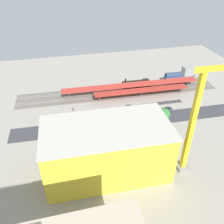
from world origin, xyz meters
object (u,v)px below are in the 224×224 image
street_tree_2 (164,114)px  parked_car_5 (98,119)px  box_truck_0 (93,139)px  street_tree_3 (102,120)px  parked_car_0 (168,110)px  box_truck_1 (139,130)px  construction_building (107,150)px  street_tree_1 (118,120)px  parked_car_1 (156,111)px  parked_car_2 (142,113)px  platform_canopy_near (141,90)px  parked_car_3 (127,115)px  tower_crane (201,114)px  parked_car_4 (114,118)px  platform_canopy_far (131,85)px  passenger_coach (179,77)px  street_tree_0 (139,118)px  traffic_light (73,113)px  locomotive (137,84)px

street_tree_2 → parked_car_5: bearing=-19.5°
box_truck_0 → street_tree_3: bearing=-126.5°
parked_car_0 → box_truck_1: bearing=35.5°
box_truck_0 → box_truck_1: 18.10m
construction_building → street_tree_1: bearing=-112.7°
parked_car_1 → parked_car_2: size_ratio=1.00×
construction_building → box_truck_1: bearing=-135.3°
platform_canopy_near → street_tree_2: bearing=92.7°
parked_car_3 → street_tree_2: size_ratio=0.57×
tower_crane → box_truck_0: size_ratio=4.37×
tower_crane → parked_car_4: bearing=-61.6°
tower_crane → street_tree_1: (17.16, -24.58, -16.53)m
box_truck_1 → parked_car_0: bearing=-144.5°
platform_canopy_far → parked_car_5: (20.61, 20.95, -3.15)m
platform_canopy_far → parked_car_0: 23.45m
platform_canopy_far → parked_car_1: platform_canopy_far is taller
passenger_coach → street_tree_0: 48.09m
parked_car_3 → traffic_light: 22.66m
parked_car_2 → locomotive: bearing=-103.6°
parked_car_3 → box_truck_1: size_ratio=0.46×
box_truck_0 → parked_car_1: bearing=-155.4°
parked_car_2 → parked_car_5: 19.24m
platform_canopy_near → street_tree_0: street_tree_0 is taller
platform_canopy_near → parked_car_3: size_ratio=10.18×
platform_canopy_far → traffic_light: (30.43, 20.05, 0.79)m
platform_canopy_near → street_tree_3: size_ratio=5.36×
platform_canopy_near → street_tree_1: 28.12m
parked_car_3 → platform_canopy_near: bearing=-128.4°
parked_car_3 → box_truck_1: (-1.42, 12.51, 0.91)m
box_truck_1 → platform_canopy_far: bearing=-101.5°
locomotive → passenger_coach: bearing=-180.0°
street_tree_1 → street_tree_3: size_ratio=0.78×
street_tree_2 → parked_car_4: bearing=-24.7°
tower_crane → platform_canopy_near: bearing=-90.0°
parked_car_1 → tower_crane: tower_crane is taller
tower_crane → traffic_light: size_ratio=4.93×
platform_canopy_near → box_truck_0: 39.54m
platform_canopy_far → parked_car_2: bearing=86.1°
locomotive → street_tree_0: street_tree_0 is taller
tower_crane → street_tree_2: (-1.05, -23.40, -15.86)m
parked_car_4 → box_truck_1: size_ratio=0.45×
parked_car_0 → traffic_light: (41.17, -0.55, 3.96)m
box_truck_0 → traffic_light: traffic_light is taller
locomotive → passenger_coach: 23.57m
parked_car_3 → parked_car_0: bearing=179.8°
platform_canopy_near → street_tree_1: size_ratio=6.85×
parked_car_4 → street_tree_2: (-18.23, 8.38, 4.45)m
parked_car_5 → street_tree_0: bearing=150.1°
parked_car_1 → passenger_coach: bearing=-132.8°
platform_canopy_near → locomotive: 11.06m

